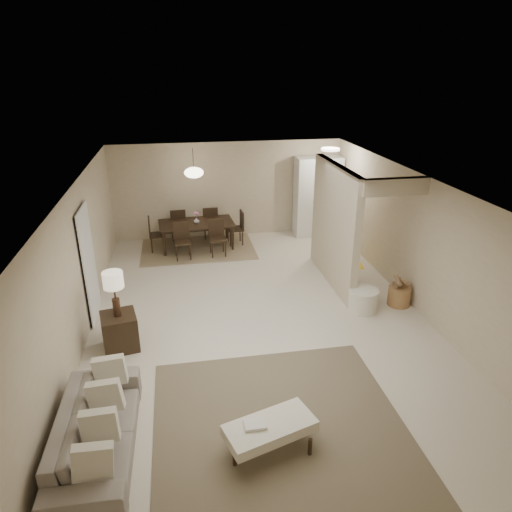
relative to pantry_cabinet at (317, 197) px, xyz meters
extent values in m
plane|color=beige|center=(-2.35, -4.15, -1.05)|extent=(9.00, 9.00, 0.00)
plane|color=white|center=(-2.35, -4.15, 1.45)|extent=(9.00, 9.00, 0.00)
plane|color=#BFAD90|center=(-2.35, 0.35, 0.20)|extent=(6.00, 0.00, 6.00)
plane|color=#BFAD90|center=(-5.35, -4.15, 0.20)|extent=(0.00, 9.00, 9.00)
plane|color=#BFAD90|center=(0.65, -4.15, 0.20)|extent=(0.00, 9.00, 9.00)
cube|color=#BFAD90|center=(-0.55, -2.90, 0.20)|extent=(0.15, 2.50, 2.50)
cube|color=black|center=(-5.32, -3.55, -0.03)|extent=(0.04, 0.90, 2.04)
cube|color=white|center=(0.00, 0.00, 0.00)|extent=(1.20, 0.55, 2.10)
cylinder|color=white|center=(-0.05, -0.95, 1.41)|extent=(0.44, 0.44, 0.05)
cube|color=brown|center=(-2.58, -6.94, -1.04)|extent=(3.20, 3.20, 0.01)
imported|color=gray|center=(-4.80, -6.94, -0.74)|extent=(2.16, 0.88, 0.63)
cube|color=beige|center=(-2.78, -7.24, -0.74)|extent=(1.18, 0.79, 0.14)
cylinder|color=black|center=(-3.23, -7.42, -0.93)|extent=(0.05, 0.05, 0.24)
cylinder|color=black|center=(-2.34, -7.42, -0.93)|extent=(0.05, 0.05, 0.24)
cylinder|color=black|center=(-3.23, -7.06, -0.93)|extent=(0.05, 0.05, 0.24)
cylinder|color=black|center=(-2.34, -7.06, -0.93)|extent=(0.05, 0.05, 0.24)
cube|color=black|center=(-4.75, -4.70, -0.75)|extent=(0.64, 0.64, 0.60)
cylinder|color=#412A1C|center=(-4.75, -4.70, -0.30)|extent=(0.12, 0.12, 0.30)
cylinder|color=#412A1C|center=(-4.75, -4.70, -0.02)|extent=(0.03, 0.03, 0.26)
cylinder|color=#F4E2C2|center=(-4.75, -4.70, 0.18)|extent=(0.32, 0.32, 0.26)
cylinder|color=beige|center=(-0.38, -4.25, -0.83)|extent=(0.55, 0.55, 0.43)
cylinder|color=olive|center=(0.40, -4.15, -0.87)|extent=(0.43, 0.43, 0.36)
cube|color=#897855|center=(-3.25, -0.45, -1.04)|extent=(2.80, 2.10, 0.01)
imported|color=black|center=(-3.25, -0.45, -0.73)|extent=(1.91, 1.14, 0.65)
imported|color=white|center=(-3.25, -0.45, -0.33)|extent=(0.17, 0.17, 0.14)
cube|color=yellow|center=(-0.03, -2.10, -1.04)|extent=(1.05, 0.72, 0.01)
cylinder|color=#412A1C|center=(-3.25, -0.45, 1.20)|extent=(0.02, 0.02, 0.50)
ellipsoid|color=#FFEAC6|center=(-3.25, -0.45, 0.87)|extent=(0.46, 0.46, 0.25)
camera|label=1|loc=(-3.68, -11.34, 3.25)|focal=32.00mm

